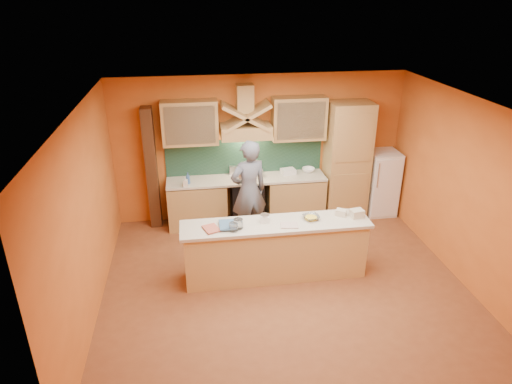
{
  "coord_description": "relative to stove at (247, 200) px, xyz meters",
  "views": [
    {
      "loc": [
        -1.31,
        -5.7,
        4.22
      ],
      "look_at": [
        -0.32,
        0.9,
        1.21
      ],
      "focal_mm": 32.0,
      "sensor_mm": 36.0,
      "label": 1
    }
  ],
  "objects": [
    {
      "name": "upper_cabinet_right",
      "position": [
        1.0,
        0.12,
        1.55
      ],
      "size": [
        1.0,
        0.35,
        0.8
      ],
      "primitive_type": "cube",
      "color": "tan",
      "rests_on": "wall_back"
    },
    {
      "name": "book_lower",
      "position": [
        -0.88,
        -2.0,
        0.51
      ],
      "size": [
        0.29,
        0.33,
        0.03
      ],
      "primitive_type": "imported",
      "rotation": [
        0.0,
        0.0,
        0.33
      ],
      "color": "#B55440",
      "rests_on": "island_top"
    },
    {
      "name": "backsplash",
      "position": [
        -0.0,
        0.28,
        0.8
      ],
      "size": [
        3.0,
        0.03,
        0.7
      ],
      "primitive_type": "cube",
      "color": "#1A3A2C",
      "rests_on": "wall_back"
    },
    {
      "name": "book_upper",
      "position": [
        -0.66,
        -1.91,
        0.53
      ],
      "size": [
        0.25,
        0.33,
        0.02
      ],
      "primitive_type": "imported",
      "rotation": [
        0.0,
        0.0,
        -0.02
      ],
      "color": "#40668D",
      "rests_on": "island_top"
    },
    {
      "name": "base_cabinet_right",
      "position": [
        0.95,
        0.0,
        -0.02
      ],
      "size": [
        1.1,
        0.6,
        0.86
      ],
      "primitive_type": "cube",
      "color": "tan",
      "rests_on": "floor"
    },
    {
      "name": "range_hood",
      "position": [
        0.0,
        0.05,
        1.37
      ],
      "size": [
        0.92,
        0.5,
        0.24
      ],
      "primitive_type": "cube",
      "color": "tan",
      "rests_on": "wall_back"
    },
    {
      "name": "person",
      "position": [
        -0.05,
        -0.64,
        0.48
      ],
      "size": [
        0.78,
        0.63,
        1.86
      ],
      "primitive_type": "imported",
      "rotation": [
        0.0,
        0.0,
        3.44
      ],
      "color": "slate",
      "rests_on": "floor"
    },
    {
      "name": "floor",
      "position": [
        0.3,
        -2.2,
        -0.45
      ],
      "size": [
        5.5,
        5.0,
        0.01
      ],
      "primitive_type": "cube",
      "color": "brown",
      "rests_on": "ground"
    },
    {
      "name": "cloth",
      "position": [
        0.38,
        -2.02,
        0.5
      ],
      "size": [
        0.28,
        0.23,
        0.02
      ],
      "primitive_type": "cube",
      "rotation": [
        0.0,
        0.0,
        -0.13
      ],
      "color": "#C6A9A3",
      "rests_on": "island_top"
    },
    {
      "name": "island_top",
      "position": [
        0.2,
        -1.9,
        0.47
      ],
      "size": [
        2.9,
        0.62,
        0.05
      ],
      "primitive_type": "cube",
      "color": "beige",
      "rests_on": "island_body"
    },
    {
      "name": "mixing_bowl",
      "position": [
        0.76,
        -1.85,
        0.53
      ],
      "size": [
        0.3,
        0.3,
        0.06
      ],
      "primitive_type": "imported",
      "rotation": [
        0.0,
        0.0,
        0.22
      ],
      "color": "silver",
      "rests_on": "island_top"
    },
    {
      "name": "soap_bottle_b",
      "position": [
        -1.1,
        -0.11,
        0.58
      ],
      "size": [
        0.12,
        0.12,
        0.22
      ],
      "primitive_type": "imported",
      "rotation": [
        0.0,
        0.0,
        0.59
      ],
      "color": "#365994",
      "rests_on": "counter_top"
    },
    {
      "name": "wall_left",
      "position": [
        -2.45,
        -2.2,
        0.95
      ],
      "size": [
        0.02,
        5.0,
        2.8
      ],
      "primitive_type": "cube",
      "color": "#CD6A28",
      "rests_on": "floor"
    },
    {
      "name": "grocery_bag_b",
      "position": [
        1.26,
        -1.8,
        0.54
      ],
      "size": [
        0.2,
        0.19,
        0.1
      ],
      "primitive_type": "cube",
      "rotation": [
        0.0,
        0.0,
        -0.57
      ],
      "color": "beige",
      "rests_on": "island_top"
    },
    {
      "name": "wall_right",
      "position": [
        3.05,
        -2.2,
        0.95
      ],
      "size": [
        0.02,
        5.0,
        2.8
      ],
      "primitive_type": "cube",
      "color": "#CD6A28",
      "rests_on": "floor"
    },
    {
      "name": "kitchen_scale",
      "position": [
        0.04,
        -1.83,
        0.55
      ],
      "size": [
        0.15,
        0.15,
        0.11
      ],
      "primitive_type": "cube",
      "rotation": [
        0.0,
        0.0,
        -0.2
      ],
      "color": "white",
      "rests_on": "island_top"
    },
    {
      "name": "jar_small",
      "position": [
        -0.46,
        -2.04,
        0.56
      ],
      "size": [
        0.14,
        0.14,
        0.13
      ],
      "primitive_type": "cylinder",
      "rotation": [
        0.0,
        0.0,
        -0.08
      ],
      "color": "white",
      "rests_on": "island_top"
    },
    {
      "name": "wall_back",
      "position": [
        0.3,
        0.3,
        0.95
      ],
      "size": [
        5.5,
        0.02,
        2.8
      ],
      "primitive_type": "cube",
      "color": "#CD6A28",
      "rests_on": "floor"
    },
    {
      "name": "fridge",
      "position": [
        2.7,
        0.0,
        0.2
      ],
      "size": [
        0.58,
        0.6,
        1.3
      ],
      "primitive_type": "cube",
      "color": "white",
      "rests_on": "floor"
    },
    {
      "name": "stove",
      "position": [
        0.0,
        0.0,
        0.0
      ],
      "size": [
        0.6,
        0.58,
        0.9
      ],
      "primitive_type": "cube",
      "color": "black",
      "rests_on": "floor"
    },
    {
      "name": "grocery_bag_a",
      "position": [
        1.48,
        -1.9,
        0.56
      ],
      "size": [
        0.22,
        0.18,
        0.13
      ],
      "primitive_type": "cube",
      "rotation": [
        0.0,
        0.0,
        0.15
      ],
      "color": "beige",
      "rests_on": "island_top"
    },
    {
      "name": "upper_cabinet_left",
      "position": [
        -1.0,
        0.12,
        1.55
      ],
      "size": [
        1.0,
        0.35,
        0.8
      ],
      "primitive_type": "cube",
      "color": "tan",
      "rests_on": "wall_back"
    },
    {
      "name": "ceiling",
      "position": [
        0.3,
        -2.2,
        2.35
      ],
      "size": [
        5.5,
        5.0,
        0.01
      ],
      "primitive_type": "cube",
      "color": "white",
      "rests_on": "wall_back"
    },
    {
      "name": "dish_rack",
      "position": [
        0.82,
        0.1,
        0.52
      ],
      "size": [
        0.3,
        0.25,
        0.09
      ],
      "primitive_type": "cube",
      "rotation": [
        0.0,
        0.0,
        0.17
      ],
      "color": "white",
      "rests_on": "counter_top"
    },
    {
      "name": "pot_small",
      "position": [
        0.22,
        0.05,
        0.52
      ],
      "size": [
        0.28,
        0.28,
        0.13
      ],
      "primitive_type": "cylinder",
      "rotation": [
        0.0,
        0.0,
        0.41
      ],
      "color": "#AFB0B6",
      "rests_on": "stove"
    },
    {
      "name": "trim_column_left",
      "position": [
        -1.75,
        0.15,
        0.7
      ],
      "size": [
        0.2,
        0.3,
        2.3
      ],
      "primitive_type": "cube",
      "color": "#472816",
      "rests_on": "floor"
    },
    {
      "name": "jar_large",
      "position": [
        -0.39,
        -1.98,
        0.57
      ],
      "size": [
        0.16,
        0.16,
        0.15
      ],
      "primitive_type": "cylinder",
      "rotation": [
        0.0,
        0.0,
        -0.1
      ],
      "color": "white",
      "rests_on": "island_top"
    },
    {
      "name": "pot_large",
      "position": [
        -0.1,
        -0.1,
        0.53
      ],
      "size": [
        0.27,
        0.27,
        0.16
      ],
      "primitive_type": "cylinder",
      "rotation": [
        0.0,
        0.0,
        0.14
      ],
      "color": "#B8B9BF",
      "rests_on": "stove"
    },
    {
      "name": "island_body",
      "position": [
        0.2,
        -1.9,
        -0.01
      ],
      "size": [
        2.8,
        0.55,
        0.88
      ],
      "primitive_type": "cube",
      "color": "tan",
      "rests_on": "floor"
    },
    {
      "name": "wall_front",
      "position": [
        0.3,
        -4.7,
        0.95
      ],
      "size": [
        5.5,
        0.02,
        2.8
      ],
      "primitive_type": "cube",
      "color": "#CD6A28",
      "rests_on": "floor"
    },
    {
      "name": "hood_chimney",
      "position": [
        0.0,
        0.15,
        1.95
      ],
      "size": [
        0.3,
        0.3,
        0.5
      ],
      "primitive_type": "cube",
      "color": "tan",
      "rests_on": "wall_back"
    },
    {
      "name": "bowl_back",
      "position": [
        1.23,
        0.13,
        0.51
      ],
      "size": [
        0.33,
        0.33,
        0.08
      ],
      "primitive_type": "imported",
      "rotation": [
        0.0,
        0.0,
        -0.41
      ],
      "color": "white",
      "rests_on": "counter_top"
    },
    {
      "name": "soap_bottle_a",
      "position": [
        -1.14,
        -0.24,
        0.56
      ],
      "size": [
        0.09,
        0.09,
        0.19
      ],
      "primitive_type": "imported",
      "rotation": [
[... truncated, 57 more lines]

